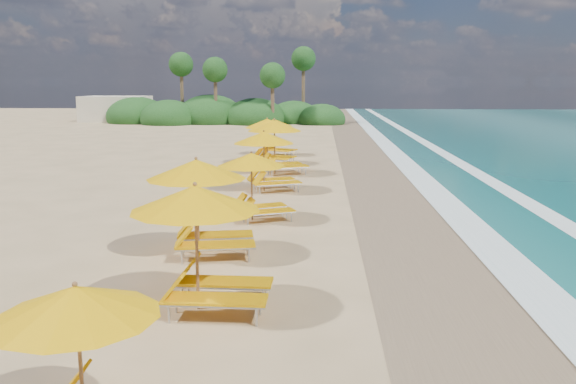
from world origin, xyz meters
name	(u,v)px	position (x,y,z in m)	size (l,w,h in m)	color
ground	(288,232)	(0.00, 0.00, 0.00)	(160.00, 160.00, 0.00)	tan
wet_sand	(425,234)	(4.00, 0.00, 0.01)	(4.00, 160.00, 0.01)	#866D50
surf_foam	(520,234)	(6.70, 0.00, 0.03)	(4.00, 160.00, 0.01)	white
station_2	(93,352)	(-1.79, -10.18, 1.14)	(2.27, 2.12, 2.03)	olive
station_3	(206,239)	(-1.22, -5.98, 1.40)	(2.71, 2.51, 2.51)	olive
station_4	(205,200)	(-1.95, -2.41, 1.42)	(3.02, 2.88, 2.53)	olive
station_5	(257,181)	(-1.07, 1.51, 1.24)	(2.90, 2.87, 2.22)	olive
station_6	(268,157)	(-1.16, 6.60, 1.38)	(3.17, 3.12, 2.47)	olive
station_7	(279,143)	(-1.07, 11.05, 1.48)	(3.42, 3.37, 2.64)	olive
station_8	(270,138)	(-1.75, 14.37, 1.40)	(3.20, 3.14, 2.49)	olive
station_9	(277,135)	(-1.70, 18.17, 1.25)	(2.92, 2.90, 2.23)	olive
treeline	(219,114)	(-9.94, 45.51, 1.00)	(25.80, 8.80, 9.74)	#163D14
beach_building	(116,109)	(-22.00, 48.00, 1.40)	(7.00, 5.00, 2.80)	beige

